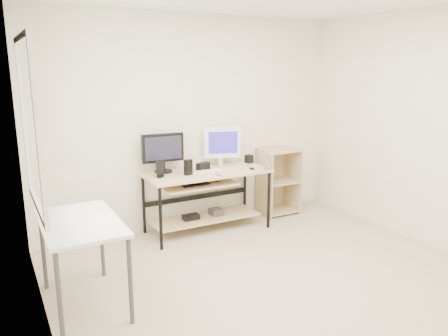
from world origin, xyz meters
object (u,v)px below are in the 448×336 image
shelf_unit (277,181)px  white_imac (222,143)px  side_table (81,230)px  black_monitor (163,150)px  audio_controller (188,167)px  desk (205,188)px

shelf_unit → white_imac: (-0.84, 0.02, 0.58)m
side_table → white_imac: size_ratio=2.03×
shelf_unit → black_monitor: (-1.62, 0.04, 0.56)m
audio_controller → white_imac: bearing=4.1°
shelf_unit → audio_controller: 1.49m
desk → black_monitor: black_monitor is taller
white_imac → audio_controller: (-0.58, -0.24, -0.19)m
desk → side_table: bearing=-147.3°
side_table → audio_controller: (1.41, 1.00, 0.17)m
side_table → shelf_unit: shelf_unit is taller
side_table → black_monitor: black_monitor is taller
side_table → white_imac: bearing=32.0°
black_monitor → white_imac: white_imac is taller
shelf_unit → black_monitor: black_monitor is taller
desk → white_imac: white_imac is taller
black_monitor → white_imac: 0.78m
desk → audio_controller: audio_controller is taller
side_table → audio_controller: bearing=35.4°
shelf_unit → desk: bearing=-172.2°
audio_controller → side_table: bearing=-162.9°
shelf_unit → black_monitor: bearing=178.5°
desk → black_monitor: (-0.45, 0.20, 0.48)m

